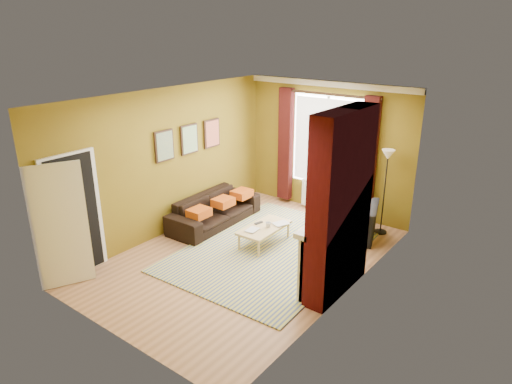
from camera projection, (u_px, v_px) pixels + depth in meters
ground at (247, 257)px, 8.05m from camera, size 5.50×5.50×0.00m
room_walls at (288, 186)px, 7.43m from camera, size 3.82×5.54×2.83m
striped_rug at (272, 250)px, 8.28m from camera, size 2.87×3.87×0.02m
sofa at (215, 210)px, 9.29m from camera, size 0.89×2.13×0.61m
armchair at (347, 221)px, 8.66m from camera, size 1.35×1.27×0.72m
coffee_table at (264, 228)px, 8.41m from camera, size 0.57×1.10×0.36m
wicker_stool at (334, 212)px, 9.38m from camera, size 0.39×0.39×0.46m
floor_lamp at (387, 168)px, 8.54m from camera, size 0.28×0.28×1.68m
book_a at (248, 229)px, 8.27m from camera, size 0.21×0.27×0.02m
book_b at (278, 222)px, 8.58m from camera, size 0.31×0.35×0.02m
mug at (268, 225)px, 8.35m from camera, size 0.14×0.14×0.10m
tv_remote at (259, 223)px, 8.52m from camera, size 0.09×0.18×0.02m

